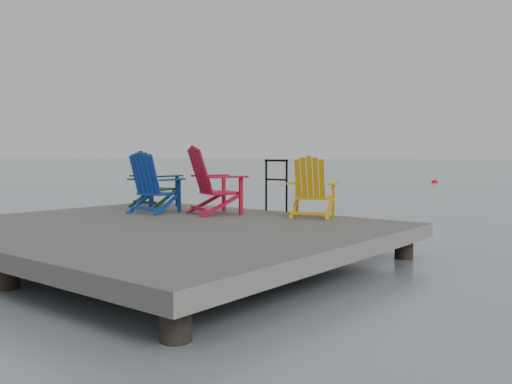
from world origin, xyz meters
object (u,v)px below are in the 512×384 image
Objects in this scene: handrail at (276,180)px; chair_blue at (152,183)px; chair_red at (212,181)px; chair_yellow at (312,188)px; chair_green at (153,180)px; buoy_b at (435,183)px.

handrail is 0.91× the size of chair_blue.
chair_red reaches higher than handrail.
handrail is at bearing 87.62° from chair_red.
chair_blue is 2.70m from chair_yellow.
buoy_b is (-2.72, 21.97, -1.01)m from chair_green.
chair_blue is at bearing -48.65° from chair_green.
chair_yellow is (2.48, 1.06, -0.03)m from chair_blue.
handrail is 2.11m from chair_blue.
chair_green is 0.93× the size of chair_red.
chair_blue is at bearing -129.01° from chair_red.
chair_green reaches higher than chair_blue.
chair_red reaches higher than chair_yellow.
buoy_b is at bearing 103.40° from handrail.
chair_blue is 2.80× the size of buoy_b.
chair_yellow is at bearing 12.87° from chair_blue.
buoy_b is (-6.07, 21.65, -0.97)m from chair_yellow.
chair_green is at bearing -82.94° from buoy_b.
chair_blue is at bearing -81.02° from buoy_b.
handrail is at bearing -76.60° from buoy_b.
chair_yellow is at bearing -74.33° from buoy_b.
handrail is 21.81m from buoy_b.
chair_green is at bearing -161.51° from handrail.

